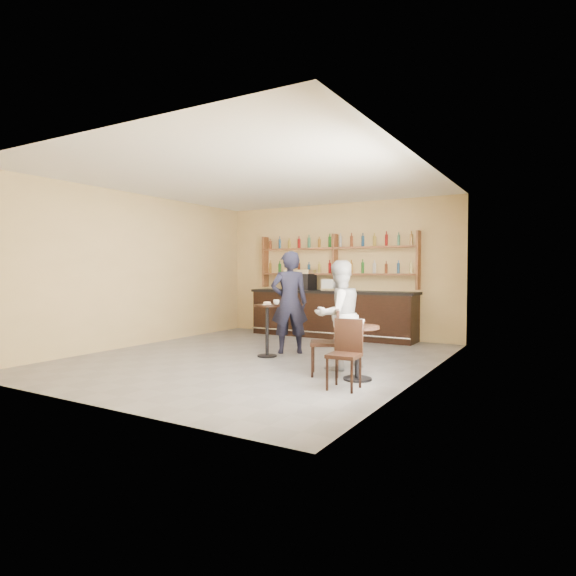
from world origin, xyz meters
The scene contains 23 objects.
floor centered at (0.00, 0.00, 0.00)m, with size 7.00×7.00×0.00m, color slate.
ceiling centered at (0.00, 0.00, 3.20)m, with size 7.00×7.00×0.00m, color white.
wall_back centered at (0.00, 3.50, 1.60)m, with size 7.00×7.00×0.00m, color tan.
wall_front centered at (0.00, -3.50, 1.60)m, with size 7.00×7.00×0.00m, color tan.
wall_left centered at (-3.00, 0.00, 1.60)m, with size 7.00×7.00×0.00m, color tan.
wall_right centered at (3.00, 0.00, 1.60)m, with size 7.00×7.00×0.00m, color tan.
window_pane centered at (2.99, -1.20, 1.70)m, with size 2.00×2.00×0.00m, color white.
window_frame centered at (2.99, -1.20, 1.70)m, with size 0.04×1.70×2.10m, color black, non-canonical shape.
shelf_unit centered at (0.00, 3.37, 1.81)m, with size 4.00×0.26×1.40m, color brown, non-canonical shape.
liquor_bottles centered at (0.00, 3.37, 1.98)m, with size 3.68×0.10×1.00m, color #8C5919, non-canonical shape.
bar_counter centered at (0.01, 3.15, 0.56)m, with size 4.10×0.80×1.11m, color black, non-canonical shape.
espresso_machine centered at (-0.84, 3.15, 1.36)m, with size 0.69×0.44×0.49m, color black, non-canonical shape.
pastry_case centered at (0.04, 3.15, 1.24)m, with size 0.44×0.35×0.27m, color silver, non-canonical shape.
pedestal_table centered at (0.08, 0.24, 0.48)m, with size 0.47×0.47×0.96m, color black, non-canonical shape.
napkin centered at (0.08, 0.24, 0.97)m, with size 0.16×0.16×0.00m, color white.
donut centered at (0.09, 0.23, 0.99)m, with size 0.14×0.14×0.05m, color #C48147.
cup_pedestal centered at (0.22, 0.34, 1.01)m, with size 0.11×0.11×0.09m, color white.
man_main centered at (0.25, 0.77, 0.98)m, with size 0.71×0.47×1.96m, color black.
cafe_table centered at (2.24, -0.68, 0.40)m, with size 0.63×0.63×0.79m, color black, non-canonical shape.
cup_cafe centered at (2.29, -0.68, 0.84)m, with size 0.10×0.10×0.09m, color white.
chair_west centered at (1.69, -0.63, 0.50)m, with size 0.43×0.43×1.00m, color black, non-canonical shape.
chair_south centered at (2.29, -1.28, 0.47)m, with size 0.40×0.40×0.93m, color black, non-canonical shape.
patron_second centered at (1.68, -0.12, 0.87)m, with size 0.85×0.66×1.75m, color gray.
Camera 1 is at (4.88, -7.16, 1.59)m, focal length 30.00 mm.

